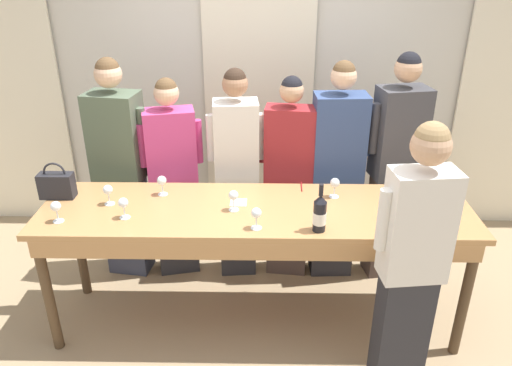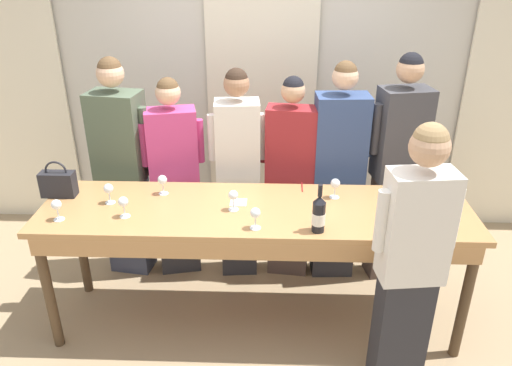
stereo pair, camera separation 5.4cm
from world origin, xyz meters
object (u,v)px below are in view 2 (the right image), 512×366
(wine_glass_back_right, at_px, (162,181))
(guest_pink_top, at_px, (175,178))
(guest_beige_cap, at_px, (397,169))
(wine_bottle, at_px, (319,214))
(guest_navy_coat, at_px, (338,173))
(host_pouring, at_px, (411,262))
(wine_glass_back_left, at_px, (411,182))
(handbag, at_px, (58,183))
(wine_glass_center_left, at_px, (123,203))
(wine_glass_near_host, at_px, (233,196))
(wine_glass_front_mid, at_px, (439,213))
(wine_glass_center_right, at_px, (255,214))
(guest_striped_shirt, at_px, (290,178))
(wine_glass_back_mid, at_px, (109,189))
(tasting_bar, at_px, (255,223))
(guest_cream_sweater, at_px, (238,174))
(wine_glass_front_left, at_px, (413,206))
(guest_olive_jacket, at_px, (122,169))
(wine_glass_front_right, at_px, (56,206))
(wine_glass_center_mid, at_px, (335,184))

(wine_glass_back_right, relative_size, guest_pink_top, 0.09)
(guest_beige_cap, bearing_deg, wine_bottle, -126.52)
(guest_navy_coat, height_order, host_pouring, guest_navy_coat)
(guest_beige_cap, bearing_deg, wine_glass_back_left, -90.34)
(handbag, relative_size, wine_glass_center_left, 1.83)
(wine_glass_center_left, bearing_deg, wine_glass_near_host, 9.44)
(wine_glass_back_left, xyz_separation_m, guest_pink_top, (-1.75, 0.42, -0.19))
(wine_bottle, height_order, wine_glass_front_mid, wine_bottle)
(wine_glass_center_right, height_order, wine_glass_near_host, same)
(handbag, distance_m, guest_striped_shirt, 1.72)
(wine_glass_back_mid, bearing_deg, tasting_bar, -4.00)
(wine_glass_front_mid, relative_size, wine_glass_center_left, 1.00)
(handbag, relative_size, guest_cream_sweater, 0.15)
(handbag, xyz_separation_m, wine_glass_near_host, (1.24, -0.17, 0.01))
(wine_glass_front_left, bearing_deg, guest_cream_sweater, 146.66)
(handbag, height_order, guest_striped_shirt, guest_striped_shirt)
(tasting_bar, xyz_separation_m, guest_beige_cap, (1.08, 0.68, 0.11))
(wine_glass_near_host, height_order, guest_striped_shirt, guest_striped_shirt)
(wine_glass_center_left, bearing_deg, wine_glass_back_right, 61.08)
(wine_glass_center_right, relative_size, wine_glass_back_mid, 1.00)
(tasting_bar, height_order, host_pouring, host_pouring)
(wine_glass_near_host, bearing_deg, guest_olive_jacket, 144.31)
(handbag, bearing_deg, wine_glass_front_mid, -7.92)
(wine_bottle, distance_m, wine_glass_front_right, 1.66)
(wine_glass_near_host, height_order, guest_pink_top, guest_pink_top)
(wine_bottle, xyz_separation_m, wine_glass_front_right, (-1.66, 0.08, -0.01))
(tasting_bar, height_order, wine_glass_center_right, wine_glass_center_right)
(wine_glass_front_left, height_order, guest_navy_coat, guest_navy_coat)
(wine_glass_center_mid, height_order, wine_glass_near_host, same)
(wine_glass_front_right, relative_size, wine_glass_back_left, 1.00)
(wine_glass_center_left, bearing_deg, guest_olive_jacket, 106.97)
(guest_pink_top, relative_size, guest_striped_shirt, 0.99)
(handbag, distance_m, guest_pink_top, 0.90)
(handbag, relative_size, wine_glass_back_mid, 1.83)
(wine_glass_front_right, distance_m, wine_glass_center_mid, 1.84)
(wine_glass_center_left, distance_m, wine_glass_center_mid, 1.43)
(guest_beige_cap, bearing_deg, guest_pink_top, 180.00)
(wine_glass_back_left, relative_size, wine_glass_near_host, 1.00)
(handbag, distance_m, wine_glass_front_mid, 2.55)
(wine_glass_front_mid, bearing_deg, wine_glass_front_right, 179.67)
(wine_glass_center_mid, xyz_separation_m, guest_beige_cap, (0.54, 0.47, -0.09))
(tasting_bar, height_order, handbag, handbag)
(guest_pink_top, bearing_deg, wine_glass_center_right, -53.18)
(guest_pink_top, relative_size, guest_navy_coat, 0.93)
(wine_glass_front_mid, bearing_deg, guest_cream_sweater, 146.60)
(guest_navy_coat, bearing_deg, wine_glass_front_left, -63.69)
(handbag, relative_size, wine_glass_front_mid, 1.83)
(wine_glass_front_right, distance_m, wine_glass_center_right, 1.27)
(wine_glass_back_left, xyz_separation_m, guest_beige_cap, (0.00, 0.42, -0.09))
(guest_olive_jacket, distance_m, guest_cream_sweater, 0.93)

